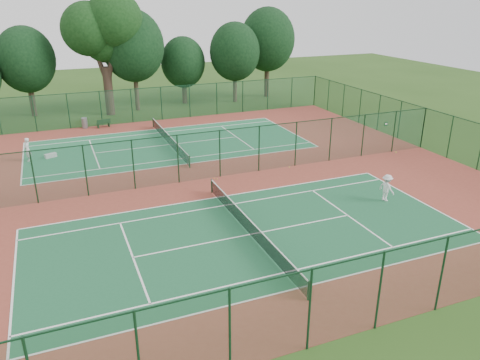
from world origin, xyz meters
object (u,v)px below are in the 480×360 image
(player_near, at_px, (387,188))
(big_tree, at_px, (103,28))
(bench, at_px, (104,123))
(kit_bag, at_px, (51,156))
(trash_bin, at_px, (85,123))
(player_far, at_px, (27,150))

(player_near, relative_size, big_tree, 0.14)
(bench, xyz_separation_m, kit_bag, (-5.17, -7.89, -0.27))
(trash_bin, bearing_deg, big_tree, 57.04)
(player_near, height_order, kit_bag, player_near)
(bench, bearing_deg, player_far, -144.72)
(big_tree, bearing_deg, bench, -105.26)
(player_far, distance_m, kit_bag, 1.80)
(trash_bin, relative_size, bench, 0.71)
(player_near, relative_size, player_far, 0.94)
(trash_bin, distance_m, kit_bag, 9.08)
(kit_bag, relative_size, big_tree, 0.07)
(bench, bearing_deg, player_near, -74.94)
(player_far, height_order, bench, player_far)
(player_near, bearing_deg, big_tree, 12.58)
(player_far, height_order, big_tree, big_tree)
(player_far, relative_size, trash_bin, 1.84)
(kit_bag, bearing_deg, trash_bin, 47.25)
(kit_bag, distance_m, big_tree, 17.48)
(trash_bin, relative_size, kit_bag, 1.12)
(player_near, xyz_separation_m, kit_bag, (-19.67, 17.25, -0.72))
(bench, relative_size, big_tree, 0.11)
(trash_bin, distance_m, big_tree, 10.48)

